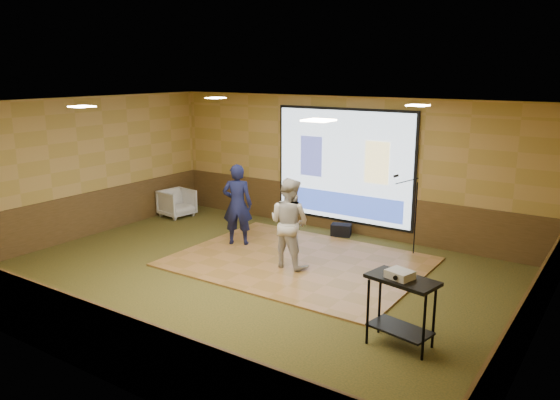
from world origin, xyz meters
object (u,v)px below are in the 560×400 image
Objects in this scene: player_left at (237,204)px; mic_stand at (412,230)px; dance_floor at (298,262)px; player_right at (289,223)px; banquet_chair at (177,203)px; av_table at (401,299)px; projector_screen at (343,167)px; duffel_bag at (341,230)px; projector at (400,274)px.

mic_stand is at bearing 175.81° from player_left.
dance_floor is 0.90m from player_right.
av_table is at bearing -105.04° from banquet_chair.
duffel_bag is (0.14, -0.29, -1.34)m from projector_screen.
mic_stand reaches higher than banquet_chair.
player_right reaches higher than av_table.
player_left is 1.68m from player_right.
duffel_bag is at bearing -158.17° from player_left.
mic_stand is 1.79m from duffel_bag.
projector_screen is 2.53m from player_left.
av_table is at bearing 53.17° from projector.
av_table is 0.34m from projector.
av_table is at bearing 125.41° from player_left.
player_right is 3.23m from projector.
banquet_chair is (-4.00, -1.10, -1.14)m from projector_screen.
projector_screen is 0.74× the size of dance_floor.
mic_stand is (-1.18, 3.62, -0.51)m from projector.
player_left is 5.33× the size of projector.
player_left reaches higher than av_table.
projector is (2.77, -1.98, 0.98)m from dance_floor.
projector_screen is 2.70m from dance_floor.
player_left reaches higher than dance_floor.
av_table is at bearing -66.07° from mic_stand.
player_left is at bearing 169.08° from projector.
player_left is 2.42m from duffel_bag.
projector_screen is 2.67m from player_right.
dance_floor is at bearing -128.88° from mic_stand.
player_right is at bearing -100.38° from banquet_chair.
av_table is (3.06, -4.21, -0.81)m from projector_screen.
banquet_chair is at bearing -16.15° from player_right.
mic_stand is at bearing -18.48° from projector_screen.
projector_screen reaches higher than player_left.
mic_stand is at bearing 45.76° from dance_floor.
av_table is 4.92m from duffel_bag.
player_left reaches higher than player_right.
player_right is 2.41m from duffel_bag.
projector is (3.03, -4.24, -0.47)m from projector_screen.
mic_stand reaches higher than duffel_bag.
projector_screen is 2.19m from mic_stand.
dance_floor is 2.33m from mic_stand.
av_table is 1.28× the size of banquet_chair.
projector_screen is at bearing -81.10° from player_right.
player_right is (1.60, -0.52, -0.01)m from player_left.
av_table is 2.24× the size of duffel_bag.
projector is at bearing 152.05° from player_right.
banquet_chair is (-4.26, 1.15, 0.32)m from dance_floor.
player_left is at bearing -150.35° from mic_stand.
player_right is at bearing -84.06° from projector_screen.
player_right is at bearing 149.72° from av_table.
player_right is 2.55m from mic_stand.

